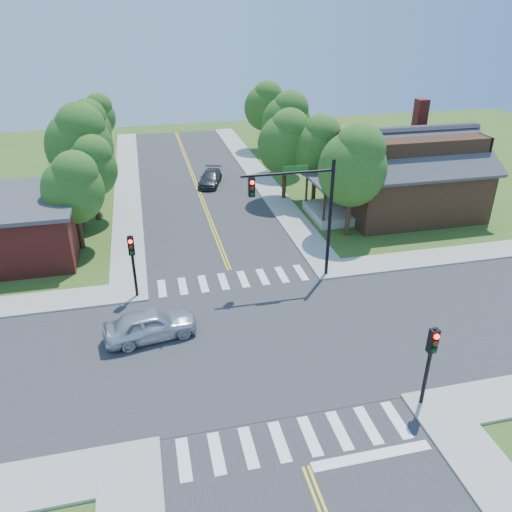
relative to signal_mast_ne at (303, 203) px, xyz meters
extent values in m
plane|color=#3B581B|center=(-3.91, -5.59, -4.85)|extent=(100.00, 100.00, 0.00)
cube|color=#2D2D30|center=(-3.91, -5.59, -4.83)|extent=(10.00, 90.00, 0.04)
cube|color=#2D2D30|center=(-3.91, -5.59, -4.83)|extent=(90.00, 10.00, 0.04)
cube|color=#2D2D30|center=(-3.91, -5.59, -4.85)|extent=(10.20, 10.20, 0.06)
cube|color=#9E9B93|center=(2.19, 19.41, -4.78)|extent=(2.20, 40.00, 0.14)
cube|color=#9E9B93|center=(-10.01, 19.41, -4.78)|extent=(2.20, 40.00, 0.14)
cube|color=white|center=(-8.11, 0.61, -4.80)|extent=(0.45, 2.00, 0.01)
cube|color=white|center=(-6.91, 0.61, -4.80)|extent=(0.45, 2.00, 0.01)
cube|color=white|center=(-5.71, 0.61, -4.80)|extent=(0.45, 2.00, 0.01)
cube|color=white|center=(-4.51, 0.61, -4.80)|extent=(0.45, 2.00, 0.01)
cube|color=white|center=(-3.31, 0.61, -4.80)|extent=(0.45, 2.00, 0.01)
cube|color=white|center=(-2.11, 0.61, -4.80)|extent=(0.45, 2.00, 0.01)
cube|color=white|center=(-0.91, 0.61, -4.80)|extent=(0.45, 2.00, 0.01)
cube|color=white|center=(0.29, 0.61, -4.80)|extent=(0.45, 2.00, 0.01)
cube|color=white|center=(-8.11, -11.79, -4.80)|extent=(0.45, 2.00, 0.01)
cube|color=white|center=(-6.91, -11.79, -4.80)|extent=(0.45, 2.00, 0.01)
cube|color=white|center=(-5.71, -11.79, -4.80)|extent=(0.45, 2.00, 0.01)
cube|color=white|center=(-4.51, -11.79, -4.80)|extent=(0.45, 2.00, 0.01)
cube|color=white|center=(-3.31, -11.79, -4.80)|extent=(0.45, 2.00, 0.01)
cube|color=white|center=(-2.11, -11.79, -4.80)|extent=(0.45, 2.00, 0.01)
cube|color=white|center=(-0.91, -11.79, -4.80)|extent=(0.45, 2.00, 0.01)
cube|color=white|center=(0.29, -11.79, -4.80)|extent=(0.45, 2.00, 0.01)
cube|color=yellow|center=(-4.01, 20.66, -4.80)|extent=(0.10, 37.50, 0.01)
cube|color=yellow|center=(-3.81, 20.66, -4.80)|extent=(0.10, 37.50, 0.01)
cube|color=white|center=(-1.41, -13.19, -4.85)|extent=(4.60, 0.45, 0.09)
cylinder|color=black|center=(1.69, 0.01, -1.25)|extent=(0.20, 0.20, 7.20)
cylinder|color=black|center=(-0.91, 0.01, 1.75)|extent=(5.20, 0.14, 0.14)
cube|color=#19591E|center=(-0.51, -0.04, 2.00)|extent=(1.40, 0.04, 0.30)
cube|color=black|center=(-2.91, 0.01, 1.12)|extent=(0.34, 0.28, 1.05)
sphere|color=#FF0C0C|center=(-2.91, -0.16, 1.44)|extent=(0.22, 0.22, 0.22)
sphere|color=#3F2605|center=(-2.91, -0.16, 1.12)|extent=(0.22, 0.22, 0.22)
sphere|color=#05330F|center=(-2.91, -0.16, 0.80)|extent=(0.22, 0.22, 0.22)
cylinder|color=black|center=(1.69, -11.19, -2.95)|extent=(0.16, 0.16, 3.80)
cube|color=black|center=(1.69, -11.19, -1.63)|extent=(0.34, 0.28, 1.05)
sphere|color=#FF0C0C|center=(1.69, -11.36, -1.31)|extent=(0.22, 0.22, 0.22)
sphere|color=#3F2605|center=(1.69, -11.36, -1.63)|extent=(0.22, 0.22, 0.22)
sphere|color=#05330F|center=(1.69, -11.36, -1.95)|extent=(0.22, 0.22, 0.22)
cylinder|color=black|center=(-9.51, 0.01, -2.95)|extent=(0.16, 0.16, 3.80)
cube|color=black|center=(-9.51, 0.01, -1.63)|extent=(0.34, 0.28, 1.05)
sphere|color=#FF0C0C|center=(-9.51, -0.16, -1.31)|extent=(0.22, 0.22, 0.22)
sphere|color=#3F2605|center=(-9.51, -0.16, -1.63)|extent=(0.22, 0.22, 0.22)
sphere|color=#05330F|center=(-9.51, -0.16, -1.95)|extent=(0.22, 0.22, 0.22)
cube|color=#321F11|center=(11.29, 8.61, -2.85)|extent=(10.00, 8.00, 4.00)
cube|color=#9E9B93|center=(4.99, 8.61, -4.50)|extent=(2.60, 4.50, 0.70)
cylinder|color=#321F11|center=(3.89, 6.61, -3.25)|extent=(0.18, 0.18, 2.50)
cylinder|color=#321F11|center=(3.89, 10.61, -3.25)|extent=(0.18, 0.18, 2.50)
cube|color=#38383D|center=(4.99, 8.61, -1.90)|extent=(2.80, 4.80, 0.18)
cube|color=maroon|center=(13.79, 12.11, -1.30)|extent=(0.90, 0.90, 7.11)
cylinder|color=#382314|center=(5.18, 5.27, -3.38)|extent=(0.34, 0.34, 2.95)
ellipsoid|color=#264E17|center=(5.18, 5.27, -0.04)|extent=(4.66, 4.42, 5.12)
sphere|color=#264E17|center=(5.48, 5.07, 1.36)|extent=(3.41, 3.41, 3.41)
cylinder|color=#382314|center=(5.03, 12.09, -3.51)|extent=(0.34, 0.34, 2.68)
ellipsoid|color=#264E17|center=(5.03, 12.09, -0.49)|extent=(4.22, 4.01, 4.65)
sphere|color=#264E17|center=(5.33, 11.89, 0.78)|extent=(3.10, 3.10, 3.10)
cylinder|color=#382314|center=(4.93, 20.17, -3.40)|extent=(0.34, 0.34, 2.90)
ellipsoid|color=#264E17|center=(4.93, 20.17, -0.12)|extent=(4.58, 4.35, 5.03)
sphere|color=#264E17|center=(5.23, 19.97, 1.25)|extent=(3.36, 3.36, 3.36)
cylinder|color=#382314|center=(5.04, 29.03, -3.46)|extent=(0.34, 0.34, 2.78)
ellipsoid|color=#264E17|center=(5.04, 29.03, -0.32)|extent=(4.38, 4.16, 4.82)
sphere|color=#264E17|center=(5.34, 28.83, 0.99)|extent=(3.21, 3.21, 3.21)
cylinder|color=#382314|center=(-12.96, 7.33, -3.61)|extent=(0.34, 0.34, 2.49)
ellipsoid|color=#264E17|center=(-12.96, 7.33, -0.79)|extent=(3.93, 3.73, 4.32)
sphere|color=#264E17|center=(-12.66, 7.13, 0.39)|extent=(2.88, 2.88, 2.88)
cylinder|color=#382314|center=(-12.93, 14.18, -3.28)|extent=(0.34, 0.34, 3.15)
ellipsoid|color=#264E17|center=(-12.93, 14.18, 0.28)|extent=(4.97, 4.72, 5.46)
sphere|color=#264E17|center=(-12.63, 13.98, 1.77)|extent=(3.64, 3.64, 3.64)
cylinder|color=#382314|center=(-13.03, 22.35, -3.48)|extent=(0.34, 0.34, 2.73)
ellipsoid|color=#264E17|center=(-13.03, 22.35, -0.39)|extent=(4.32, 4.10, 4.75)
sphere|color=#264E17|center=(-12.73, 22.15, 0.91)|extent=(3.17, 3.17, 3.17)
cylinder|color=#382314|center=(-12.62, 31.10, -3.64)|extent=(0.34, 0.34, 2.41)
ellipsoid|color=#264E17|center=(-12.62, 31.10, -0.91)|extent=(3.81, 3.62, 4.19)
sphere|color=#264E17|center=(-12.32, 30.90, 0.23)|extent=(2.80, 2.80, 2.80)
cylinder|color=#382314|center=(2.82, 13.28, -3.45)|extent=(0.34, 0.34, 2.80)
ellipsoid|color=#264E17|center=(2.82, 13.28, -0.29)|extent=(4.42, 4.20, 4.86)
sphere|color=#264E17|center=(3.12, 13.08, 1.04)|extent=(3.24, 3.24, 3.24)
cylinder|color=#382314|center=(-12.18, 12.17, -3.64)|extent=(0.34, 0.34, 2.43)
ellipsoid|color=#264E17|center=(-12.18, 12.17, -0.89)|extent=(3.84, 3.64, 4.22)
sphere|color=#264E17|center=(-11.88, 11.97, 0.26)|extent=(2.81, 2.81, 2.81)
imported|color=silver|center=(-8.91, -4.03, -4.09)|extent=(3.12, 5.01, 1.53)
imported|color=#323438|center=(-2.65, 18.23, -4.24)|extent=(4.21, 5.22, 1.22)
camera|label=1|loc=(-8.46, -24.77, 9.96)|focal=35.00mm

